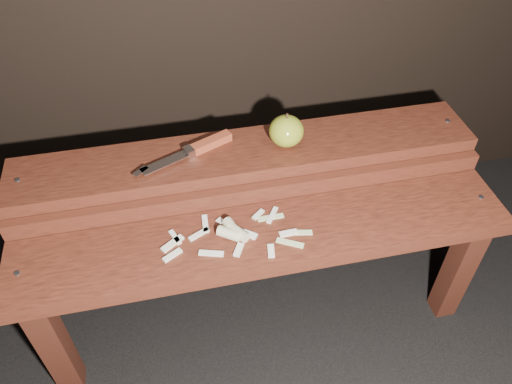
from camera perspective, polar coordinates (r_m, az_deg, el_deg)
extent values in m
plane|color=black|center=(1.55, 0.48, -13.57)|extent=(60.00, 60.00, 0.00)
cube|color=#36160D|center=(1.37, -22.03, -15.90)|extent=(0.06, 0.06, 0.38)
cube|color=#36160D|center=(1.51, 22.08, -8.21)|extent=(0.06, 0.06, 0.38)
cube|color=#471C11|center=(1.20, 1.12, -5.31)|extent=(1.20, 0.20, 0.04)
cylinder|color=slate|center=(1.22, -25.64, -8.38)|extent=(0.01, 0.01, 0.00)
cylinder|color=slate|center=(1.38, 24.33, -0.54)|extent=(0.01, 0.01, 0.00)
cube|color=#36160D|center=(1.52, -21.67, -5.37)|extent=(0.06, 0.06, 0.46)
cube|color=#36160D|center=(1.64, 17.63, 0.61)|extent=(0.06, 0.06, 0.46)
cube|color=#471C11|center=(1.24, -0.05, -0.17)|extent=(1.20, 0.02, 0.05)
cube|color=#471C11|center=(1.29, -1.04, 4.28)|extent=(1.20, 0.18, 0.04)
cylinder|color=slate|center=(1.32, -25.62, 1.25)|extent=(0.01, 0.01, 0.00)
cylinder|color=slate|center=(1.47, 21.07, 7.59)|extent=(0.01, 0.01, 0.00)
ellipsoid|color=olive|center=(1.27, 3.48, 6.97)|extent=(0.09, 0.09, 0.08)
cylinder|color=#382314|center=(1.25, 3.58, 8.66)|extent=(0.01, 0.01, 0.01)
cube|color=brown|center=(1.29, -5.13, 5.65)|extent=(0.11, 0.07, 0.02)
cube|color=silver|center=(1.26, -7.65, 4.53)|extent=(0.03, 0.04, 0.02)
cube|color=silver|center=(1.24, -10.46, 3.27)|extent=(0.12, 0.07, 0.00)
cube|color=silver|center=(1.23, -13.06, 2.31)|extent=(0.04, 0.04, 0.00)
cube|color=beige|center=(1.22, 1.88, -2.65)|extent=(0.04, 0.05, 0.01)
cube|color=beige|center=(1.15, -9.54, -7.13)|extent=(0.05, 0.04, 0.01)
cube|color=beige|center=(1.18, -6.55, -4.81)|extent=(0.05, 0.03, 0.01)
cube|color=beige|center=(1.17, -9.54, -5.82)|extent=(0.06, 0.05, 0.01)
cube|color=beige|center=(1.20, -5.82, -3.63)|extent=(0.02, 0.06, 0.01)
cube|color=beige|center=(1.17, -0.74, -4.88)|extent=(0.04, 0.04, 0.01)
cube|color=beige|center=(1.15, -1.99, -6.61)|extent=(0.03, 0.04, 0.01)
cube|color=beige|center=(1.20, -3.45, -3.74)|extent=(0.05, 0.05, 0.01)
cube|color=beige|center=(1.22, 0.25, -2.58)|extent=(0.04, 0.03, 0.01)
cube|color=beige|center=(1.18, -9.25, -5.12)|extent=(0.03, 0.05, 0.01)
cube|color=beige|center=(1.18, 3.71, -4.71)|extent=(0.04, 0.02, 0.01)
cube|color=beige|center=(1.14, 1.73, -6.74)|extent=(0.02, 0.04, 0.01)
cube|color=beige|center=(1.14, -5.14, -7.00)|extent=(0.06, 0.03, 0.01)
cylinder|color=#C9BB8C|center=(1.17, -2.07, -4.64)|extent=(0.05, 0.06, 0.03)
cylinder|color=#C9BB8C|center=(1.16, -3.09, -4.76)|extent=(0.06, 0.05, 0.03)
cylinder|color=#C9BB8C|center=(1.17, -2.74, -4.19)|extent=(0.04, 0.06, 0.03)
cube|color=#BCC988|center=(1.16, 3.91, -5.82)|extent=(0.06, 0.04, 0.00)
cube|color=#BCC988|center=(1.18, 4.87, -4.64)|extent=(0.07, 0.03, 0.00)
cube|color=#BCC988|center=(1.21, 1.67, -2.93)|extent=(0.07, 0.01, 0.00)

